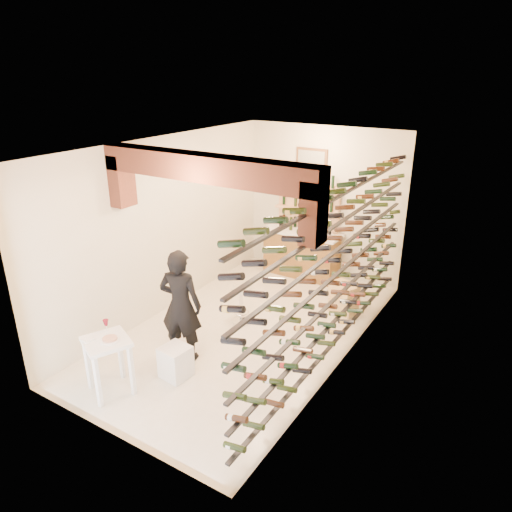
{
  "coord_description": "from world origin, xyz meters",
  "views": [
    {
      "loc": [
        3.95,
        -6.05,
        4.28
      ],
      "look_at": [
        0.0,
        0.3,
        1.3
      ],
      "focal_mm": 33.38,
      "sensor_mm": 36.0,
      "label": 1
    }
  ],
  "objects": [
    {
      "name": "person",
      "position": [
        -0.42,
        -1.19,
        0.9
      ],
      "size": [
        0.76,
        0.61,
        1.81
      ],
      "primitive_type": "imported",
      "rotation": [
        0.0,
        0.0,
        3.43
      ],
      "color": "black",
      "rests_on": "ground"
    },
    {
      "name": "room_shell",
      "position": [
        0.0,
        -0.26,
        2.25
      ],
      "size": [
        3.52,
        6.02,
        3.21
      ],
      "color": "beige",
      "rests_on": "ground"
    },
    {
      "name": "crate_lower",
      "position": [
        1.16,
        1.52,
        0.14
      ],
      "size": [
        0.54,
        0.43,
        0.29
      ],
      "primitive_type": "cube",
      "rotation": [
        0.0,
        0.0,
        -0.21
      ],
      "color": "#E1BB7B",
      "rests_on": "ground"
    },
    {
      "name": "back_counter",
      "position": [
        -0.3,
        2.65,
        0.53
      ],
      "size": [
        1.7,
        0.62,
        1.29
      ],
      "color": "brown",
      "rests_on": "ground"
    },
    {
      "name": "ground",
      "position": [
        0.0,
        0.0,
        0.0
      ],
      "size": [
        6.0,
        6.0,
        0.0
      ],
      "primitive_type": "plane",
      "color": "beige",
      "rests_on": "ground"
    },
    {
      "name": "chrome_barstool",
      "position": [
        -0.25,
        0.21,
        0.39
      ],
      "size": [
        0.35,
        0.35,
        0.68
      ],
      "rotation": [
        0.0,
        0.0,
        -0.08
      ],
      "color": "silver",
      "rests_on": "ground"
    },
    {
      "name": "wine_rack",
      "position": [
        1.53,
        0.0,
        1.55
      ],
      "size": [
        0.32,
        5.7,
        2.56
      ],
      "color": "black",
      "rests_on": "ground"
    },
    {
      "name": "back_shelving",
      "position": [
        -0.3,
        2.89,
        1.17
      ],
      "size": [
        1.4,
        0.31,
        2.73
      ],
      "color": "#E2AE7F",
      "rests_on": "ground"
    },
    {
      "name": "white_stool",
      "position": [
        -0.18,
        -1.65,
        0.24
      ],
      "size": [
        0.43,
        0.43,
        0.49
      ],
      "primitive_type": "cube",
      "rotation": [
        0.0,
        0.0,
        -0.1
      ],
      "color": "white",
      "rests_on": "ground"
    },
    {
      "name": "tasting_table",
      "position": [
        -0.72,
        -2.4,
        0.69
      ],
      "size": [
        0.77,
        0.77,
        1.02
      ],
      "rotation": [
        0.0,
        0.0,
        -0.43
      ],
      "color": "white",
      "rests_on": "ground"
    },
    {
      "name": "crate_upper",
      "position": [
        1.16,
        1.52,
        0.43
      ],
      "size": [
        0.59,
        0.51,
        0.29
      ],
      "primitive_type": "cube",
      "rotation": [
        0.0,
        0.0,
        -0.4
      ],
      "color": "#E1BB7B",
      "rests_on": "crate_lower"
    }
  ]
}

